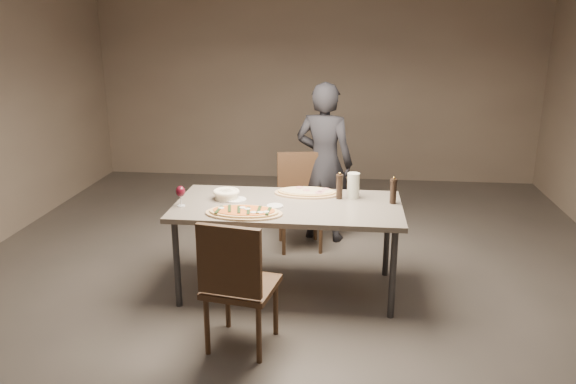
# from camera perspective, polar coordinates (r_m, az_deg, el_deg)

# --- Properties ---
(room) EXTENTS (7.00, 7.00, 7.00)m
(room) POSITION_cam_1_polar(r_m,az_deg,el_deg) (4.30, 0.00, 7.02)
(room) COLOR #544E48
(room) RESTS_ON ground
(dining_table) EXTENTS (1.80, 0.90, 0.75)m
(dining_table) POSITION_cam_1_polar(r_m,az_deg,el_deg) (4.48, 0.00, -1.92)
(dining_table) COLOR slate
(dining_table) RESTS_ON ground
(zucchini_pizza) EXTENTS (0.59, 0.32, 0.05)m
(zucchini_pizza) POSITION_cam_1_polar(r_m,az_deg,el_deg) (4.24, -4.49, -2.05)
(zucchini_pizza) COLOR tan
(zucchini_pizza) RESTS_ON dining_table
(ham_pizza) EXTENTS (0.54, 0.30, 0.04)m
(ham_pizza) POSITION_cam_1_polar(r_m,az_deg,el_deg) (4.71, 1.92, -0.04)
(ham_pizza) COLOR tan
(ham_pizza) RESTS_ON dining_table
(bread_basket) EXTENTS (0.22, 0.22, 0.08)m
(bread_basket) POSITION_cam_1_polar(r_m,az_deg,el_deg) (4.60, -6.29, -0.16)
(bread_basket) COLOR #F8EDC9
(bread_basket) RESTS_ON dining_table
(oil_dish) EXTENTS (0.13, 0.13, 0.01)m
(oil_dish) POSITION_cam_1_polar(r_m,az_deg,el_deg) (4.39, -1.34, -1.45)
(oil_dish) COLOR white
(oil_dish) RESTS_ON dining_table
(pepper_mill_left) EXTENTS (0.06, 0.06, 0.23)m
(pepper_mill_left) POSITION_cam_1_polar(r_m,az_deg,el_deg) (4.58, 5.25, 0.59)
(pepper_mill_left) COLOR black
(pepper_mill_left) RESTS_ON dining_table
(pepper_mill_right) EXTENTS (0.06, 0.06, 0.22)m
(pepper_mill_right) POSITION_cam_1_polar(r_m,az_deg,el_deg) (4.52, 10.65, 0.13)
(pepper_mill_right) COLOR black
(pepper_mill_right) RESTS_ON dining_table
(carafe) EXTENTS (0.10, 0.10, 0.21)m
(carafe) POSITION_cam_1_polar(r_m,az_deg,el_deg) (4.62, 6.65, 0.65)
(carafe) COLOR silver
(carafe) RESTS_ON dining_table
(wine_glass) EXTENTS (0.07, 0.07, 0.17)m
(wine_glass) POSITION_cam_1_polar(r_m,az_deg,el_deg) (4.46, -10.87, -0.01)
(wine_glass) COLOR silver
(wine_glass) RESTS_ON dining_table
(side_plate) EXTENTS (0.17, 0.17, 0.01)m
(side_plate) POSITION_cam_1_polar(r_m,az_deg,el_deg) (4.57, -5.31, -0.79)
(side_plate) COLOR white
(side_plate) RESTS_ON dining_table
(chair_near) EXTENTS (0.52, 0.52, 0.94)m
(chair_near) POSITION_cam_1_polar(r_m,az_deg,el_deg) (3.72, -5.26, -8.87)
(chair_near) COLOR #3F2A1A
(chair_near) RESTS_ON ground
(chair_far) EXTENTS (0.51, 0.51, 0.91)m
(chair_far) POSITION_cam_1_polar(r_m,az_deg,el_deg) (5.49, 1.16, -0.29)
(chair_far) COLOR #3F2A1A
(chair_far) RESTS_ON ground
(diner) EXTENTS (0.66, 0.52, 1.59)m
(diner) POSITION_cam_1_polar(r_m,az_deg,el_deg) (5.58, 3.69, 2.99)
(diner) COLOR black
(diner) RESTS_ON ground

